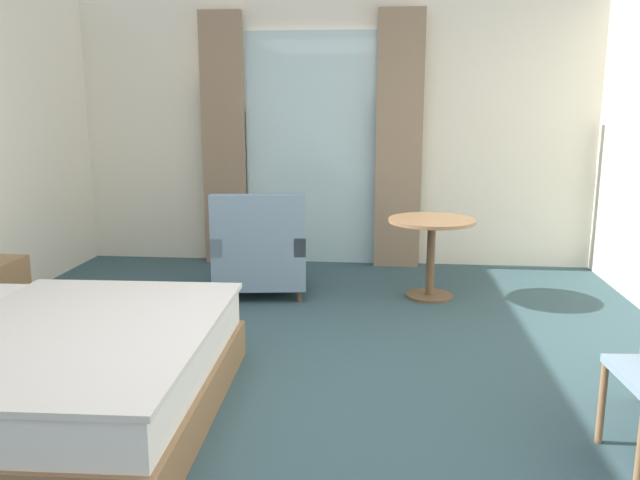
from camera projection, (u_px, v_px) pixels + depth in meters
name	position (u px, v px, depth m)	size (l,w,h in m)	color
ground	(285.00, 413.00, 3.56)	(5.91, 7.40, 0.10)	#334C51
wall_back	(334.00, 134.00, 6.63)	(5.51, 0.12, 2.70)	silver
balcony_glass_door	(311.00, 150.00, 6.61)	(1.36, 0.02, 2.37)	silver
curtain_panel_left	(224.00, 141.00, 6.58)	(0.43, 0.10, 2.57)	#897056
curtain_panel_right	(399.00, 142.00, 6.40)	(0.46, 0.10, 2.57)	#897056
bed	(6.00, 368.00, 3.40)	(2.22, 1.96, 0.97)	olive
armchair_by_window	(261.00, 255.00, 5.60)	(0.88, 0.86, 0.92)	gray
round_cafe_table	(431.00, 239.00, 5.46)	(0.74, 0.74, 0.69)	olive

